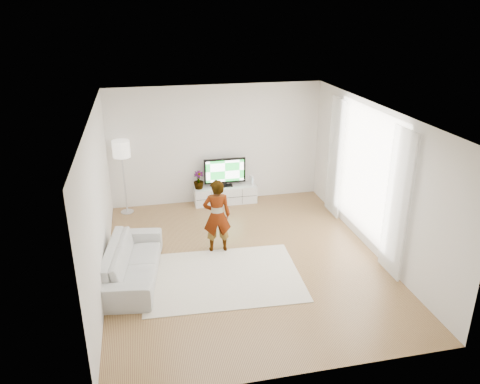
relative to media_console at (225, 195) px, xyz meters
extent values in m
plane|color=#A38149|center=(-0.15, -2.76, -0.21)|extent=(6.00, 6.00, 0.00)
plane|color=white|center=(-0.15, -2.76, 2.59)|extent=(6.00, 6.00, 0.00)
cube|color=silver|center=(-2.65, -2.76, 1.19)|extent=(0.02, 6.00, 2.80)
cube|color=silver|center=(2.35, -2.76, 1.19)|extent=(0.02, 6.00, 2.80)
cube|color=silver|center=(-0.15, 0.24, 1.19)|extent=(5.00, 0.02, 2.80)
cube|color=silver|center=(-0.15, -5.76, 1.19)|extent=(5.00, 0.02, 2.80)
cube|color=white|center=(2.33, -2.46, 1.24)|extent=(0.01, 2.60, 2.50)
cube|color=white|center=(2.25, -3.76, 1.14)|extent=(0.04, 0.70, 2.60)
cube|color=white|center=(2.25, -1.16, 1.14)|extent=(0.04, 0.70, 2.60)
cube|color=silver|center=(0.00, 0.00, 0.00)|extent=(1.49, 0.42, 0.42)
cube|color=black|center=(0.00, -0.21, 0.00)|extent=(1.45, 0.00, 0.01)
cube|color=black|center=(-0.37, -0.21, 0.00)|extent=(0.01, 0.00, 0.37)
cube|color=black|center=(0.37, -0.21, 0.00)|extent=(0.01, 0.00, 0.37)
cube|color=black|center=(0.00, 0.03, 0.22)|extent=(0.35, 0.19, 0.02)
cube|color=black|center=(0.00, 0.03, 0.26)|extent=(0.07, 0.04, 0.07)
cube|color=black|center=(0.00, 0.03, 0.60)|extent=(0.99, 0.05, 0.60)
cube|color=green|center=(0.00, 0.00, 0.60)|extent=(0.90, 0.01, 0.51)
cube|color=white|center=(0.65, 0.00, 0.32)|extent=(0.08, 0.16, 0.22)
cube|color=#4CB2FF|center=(0.65, -0.08, 0.34)|extent=(0.01, 0.00, 0.12)
imported|color=#3F7238|center=(-0.63, 0.00, 0.42)|extent=(0.24, 0.24, 0.43)
cube|color=beige|center=(-0.67, -3.27, -0.20)|extent=(2.82, 2.10, 0.01)
imported|color=#334772|center=(-0.58, -2.28, 0.53)|extent=(0.55, 0.38, 1.46)
imported|color=#BBBAB5|center=(-2.19, -2.94, 0.10)|extent=(1.13, 2.24, 0.63)
cylinder|color=silver|center=(-2.32, -0.06, -0.20)|extent=(0.29, 0.29, 0.02)
cylinder|color=silver|center=(-2.32, -0.06, 0.47)|extent=(0.04, 0.04, 1.32)
cylinder|color=white|center=(-2.32, -0.06, 1.31)|extent=(0.38, 0.38, 0.37)
camera|label=1|loc=(-1.87, -10.24, 4.27)|focal=35.00mm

